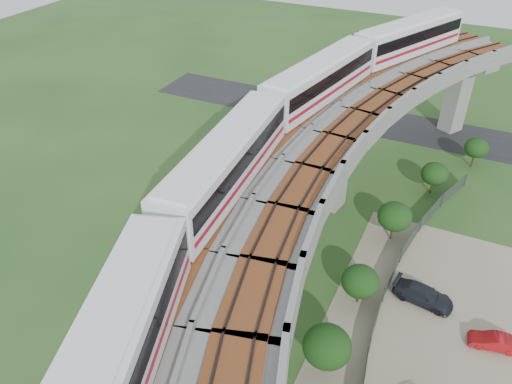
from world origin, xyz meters
TOP-DOWN VIEW (x-y plane):
  - ground at (0.00, 0.00)m, footprint 160.00×160.00m
  - dirt_lot at (14.00, -2.00)m, footprint 18.00×26.00m
  - asphalt_road at (0.00, 30.00)m, footprint 60.00×8.00m
  - viaduct at (3.84, 0.00)m, footprint 19.58×73.98m
  - metro_train at (0.39, 2.30)m, footprint 11.69×61.29m
  - fence at (9.75, 0.00)m, footprint 3.87×38.73m
  - tree_0 at (12.50, 23.71)m, footprint 2.50×2.50m
  - tree_1 at (9.31, 16.64)m, footprint 2.63×2.63m
  - tree_2 at (7.33, 7.80)m, footprint 2.94×2.94m
  - tree_3 at (6.72, -0.77)m, footprint 2.82×2.82m
  - tree_4 at (6.44, -7.62)m, footprint 3.16×3.16m
  - car_red at (16.33, -0.85)m, footprint 3.50×1.77m
  - car_dark at (11.17, 1.40)m, footprint 4.71×2.40m

SIDE VIEW (x-z plane):
  - ground at x=0.00m, z-range 0.00..0.00m
  - asphalt_road at x=0.00m, z-range 0.00..0.03m
  - dirt_lot at x=14.00m, z-range 0.00..0.04m
  - car_red at x=16.33m, z-range 0.04..1.14m
  - car_dark at x=11.17m, z-range 0.04..1.35m
  - fence at x=9.75m, z-range 0.00..1.50m
  - tree_3 at x=6.72m, z-range 0.48..3.84m
  - tree_1 at x=9.31m, z-range 0.57..3.94m
  - tree_0 at x=12.50m, z-range 0.63..4.03m
  - tree_4 at x=6.44m, z-range 0.55..4.35m
  - tree_2 at x=7.33m, z-range 0.60..4.31m
  - viaduct at x=3.84m, z-range 3.35..14.75m
  - metro_train at x=0.39m, z-range 10.49..14.13m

